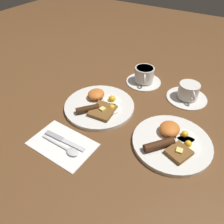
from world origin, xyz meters
TOP-DOWN VIEW (x-y plane):
  - ground_plane at (0.00, 0.00)m, footprint 3.00×3.00m
  - breakfast_plate_near at (-0.00, 0.00)m, footprint 0.28×0.28m
  - breakfast_plate_far at (0.03, 0.32)m, footprint 0.26×0.26m
  - teacup_near at (-0.27, 0.07)m, footprint 0.16×0.16m
  - teacup_far at (-0.25, 0.28)m, footprint 0.17×0.17m
  - napkin at (0.23, 0.01)m, footprint 0.15×0.22m
  - knife at (0.22, -0.00)m, footprint 0.02×0.16m
  - spoon at (0.24, 0.04)m, footprint 0.03×0.16m

SIDE VIEW (x-z plane):
  - ground_plane at x=0.00m, z-range 0.00..0.00m
  - napkin at x=0.23m, z-range 0.00..0.01m
  - knife at x=0.22m, z-range 0.00..0.01m
  - spoon at x=0.24m, z-range 0.00..0.01m
  - breakfast_plate_near at x=0.00m, z-range -0.01..0.04m
  - breakfast_plate_far at x=0.03m, z-range -0.01..0.04m
  - teacup_far at x=-0.25m, z-range -0.01..0.06m
  - teacup_near at x=-0.27m, z-range -0.01..0.07m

